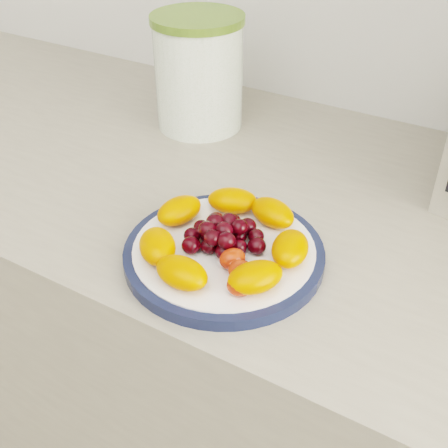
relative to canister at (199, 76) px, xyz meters
The scene contains 7 objects.
counter 0.60m from the canister, 24.84° to the right, with size 3.50×0.60×0.90m, color gray.
cabinet_face 0.63m from the canister, 24.84° to the right, with size 3.48×0.58×0.84m, color brown.
plate_rim 0.37m from the canister, 52.87° to the right, with size 0.23×0.23×0.01m, color #121A37.
plate_face 0.37m from the canister, 52.87° to the right, with size 0.21×0.21×0.02m, color white.
canister is the anchor object (origin of this frame).
canister_lid 0.09m from the canister, ahead, with size 0.15×0.15×0.01m, color #536F26.
fruit_plate 0.37m from the canister, 52.62° to the right, with size 0.20×0.20×0.03m.
Camera 1 is at (0.22, 0.59, 1.32)m, focal length 45.00 mm.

